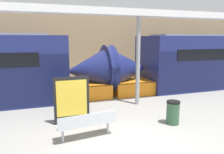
# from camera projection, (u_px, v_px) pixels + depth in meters

# --- Properties ---
(ground_plane) EXTENTS (60.00, 60.00, 0.00)m
(ground_plane) POSITION_uv_depth(u_px,v_px,m) (135.00, 148.00, 5.99)
(ground_plane) COLOR gray
(station_wall) EXTENTS (56.00, 0.20, 5.00)m
(station_wall) POSITION_uv_depth(u_px,v_px,m) (73.00, 45.00, 15.19)
(station_wall) COLOR #9E8460
(station_wall) RESTS_ON ground_plane
(bench_near) EXTENTS (1.83, 0.65, 0.80)m
(bench_near) POSITION_uv_depth(u_px,v_px,m) (87.00, 123.00, 6.48)
(bench_near) COLOR #ADB2B7
(bench_near) RESTS_ON ground_plane
(trash_bin) EXTENTS (0.47, 0.47, 0.82)m
(trash_bin) POSITION_uv_depth(u_px,v_px,m) (173.00, 112.00, 7.62)
(trash_bin) COLOR #2D5138
(trash_bin) RESTS_ON ground_plane
(poster_board) EXTENTS (1.24, 0.07, 1.67)m
(poster_board) POSITION_uv_depth(u_px,v_px,m) (72.00, 100.00, 7.62)
(poster_board) COLOR black
(poster_board) RESTS_ON ground_plane
(support_column_near) EXTENTS (0.18, 0.18, 3.90)m
(support_column_near) POSITION_uv_depth(u_px,v_px,m) (138.00, 62.00, 9.66)
(support_column_near) COLOR gray
(support_column_near) RESTS_ON ground_plane
(canopy_beam) EXTENTS (28.00, 0.60, 0.28)m
(canopy_beam) POSITION_uv_depth(u_px,v_px,m) (139.00, 13.00, 9.30)
(canopy_beam) COLOR silver
(canopy_beam) RESTS_ON support_column_near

